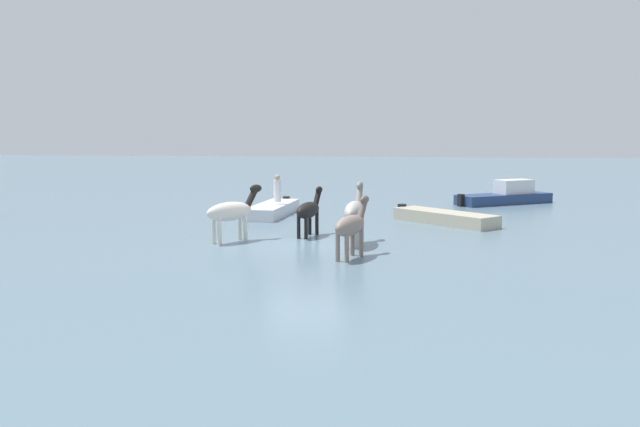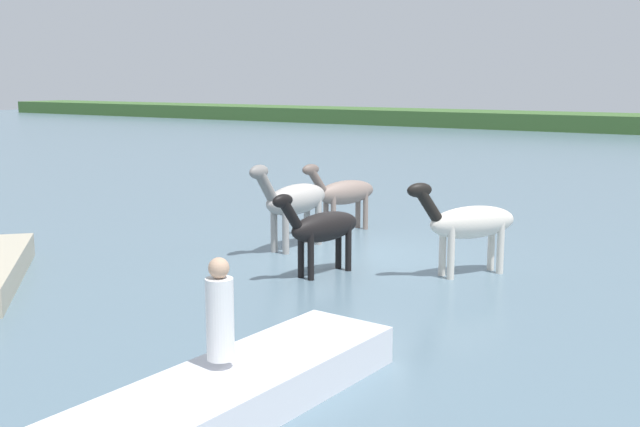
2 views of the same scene
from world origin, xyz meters
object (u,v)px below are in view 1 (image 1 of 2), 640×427
object	(u,v)px
horse_lead	(231,211)
boat_skiff_near	(444,219)
person_watcher_seated	(277,189)
horse_dun_straggler	(351,225)
boat_tender_starboard	(273,211)
horse_dark_mare	(309,210)
horse_chestnut_trailing	(355,212)
boat_motor_center	(506,197)

from	to	relation	value
horse_lead	boat_skiff_near	size ratio (longest dim) A/B	0.52
horse_lead	person_watcher_seated	xyz separation A→B (m)	(-0.22, -7.23, 0.12)
horse_dun_straggler	boat_tender_starboard	distance (m)	10.53
horse_dark_mare	boat_tender_starboard	xyz separation A→B (m)	(2.38, -5.76, -0.76)
horse_dun_straggler	boat_tender_starboard	xyz separation A→B (m)	(4.15, -9.65, -0.79)
horse_dark_mare	horse_dun_straggler	bearing A→B (deg)	-141.20
horse_dark_mare	boat_tender_starboard	world-z (taller)	horse_dark_mare
horse_chestnut_trailing	boat_tender_starboard	world-z (taller)	horse_chestnut_trailing
horse_dun_straggler	boat_motor_center	size ratio (longest dim) A/B	0.44
boat_tender_starboard	person_watcher_seated	world-z (taller)	person_watcher_seated
person_watcher_seated	horse_chestnut_trailing	bearing A→B (deg)	117.84
horse_lead	boat_skiff_near	bearing A→B (deg)	-18.22
horse_chestnut_trailing	person_watcher_seated	distance (m)	8.34
horse_chestnut_trailing	horse_dun_straggler	xyz separation A→B (m)	(-0.05, 2.28, -0.13)
horse_dark_mare	boat_skiff_near	distance (m)	6.32
boat_motor_center	boat_tender_starboard	bearing A→B (deg)	176.04
horse_chestnut_trailing	person_watcher_seated	size ratio (longest dim) A/B	2.16
horse_chestnut_trailing	horse_dark_mare	world-z (taller)	horse_chestnut_trailing
horse_chestnut_trailing	boat_tender_starboard	bearing A→B (deg)	33.20
horse_chestnut_trailing	boat_tender_starboard	distance (m)	8.48
horse_chestnut_trailing	boat_motor_center	xyz separation A→B (m)	(-6.72, -13.25, -0.78)
horse_lead	boat_tender_starboard	size ratio (longest dim) A/B	0.44
boat_skiff_near	person_watcher_seated	world-z (taller)	person_watcher_seated
horse_dun_straggler	horse_dark_mare	bearing A→B (deg)	43.54
horse_dark_mare	person_watcher_seated	distance (m)	6.16
horse_lead	boat_motor_center	bearing A→B (deg)	-4.03
horse_chestnut_trailing	horse_dark_mare	xyz separation A→B (m)	(1.72, -1.61, -0.17)
horse_chestnut_trailing	boat_motor_center	bearing A→B (deg)	-22.80
boat_motor_center	boat_skiff_near	bearing A→B (deg)	-146.92
horse_chestnut_trailing	horse_dun_straggler	bearing A→B (deg)	-174.65
horse_lead	boat_motor_center	world-z (taller)	horse_lead
boat_tender_starboard	horse_lead	bearing A→B (deg)	4.39
horse_chestnut_trailing	boat_motor_center	size ratio (longest dim) A/B	0.50
horse_lead	boat_tender_starboard	distance (m)	7.27
horse_dun_straggler	boat_tender_starboard	world-z (taller)	horse_dun_straggler
boat_motor_center	person_watcher_seated	size ratio (longest dim) A/B	4.29
horse_chestnut_trailing	person_watcher_seated	world-z (taller)	horse_chestnut_trailing
horse_lead	horse_dark_mare	world-z (taller)	horse_lead
horse_dun_straggler	boat_skiff_near	distance (m)	8.44
horse_dun_straggler	person_watcher_seated	xyz separation A→B (m)	(3.94, -9.65, 0.17)
boat_tender_starboard	boat_motor_center	world-z (taller)	boat_motor_center
horse_dun_straggler	person_watcher_seated	distance (m)	10.43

